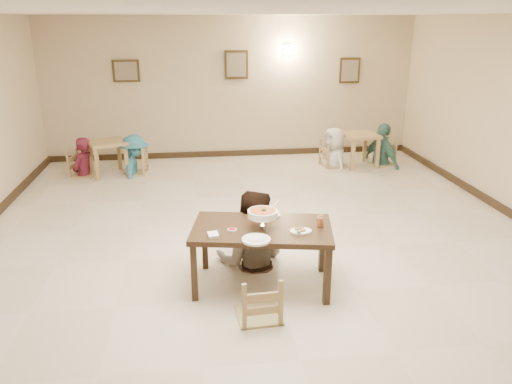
{
  "coord_description": "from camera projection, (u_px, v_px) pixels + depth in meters",
  "views": [
    {
      "loc": [
        -0.88,
        -5.9,
        2.91
      ],
      "look_at": [
        -0.14,
        -0.16,
        0.91
      ],
      "focal_mm": 35.0,
      "sensor_mm": 36.0,
      "label": 1
    }
  ],
  "objects": [
    {
      "name": "fried_plate",
      "position": [
        301.0,
        231.0,
        5.41
      ],
      "size": [
        0.24,
        0.24,
        0.05
      ],
      "color": "white",
      "rests_on": "main_table"
    },
    {
      "name": "napkin_cutlery",
      "position": [
        213.0,
        235.0,
        5.32
      ],
      "size": [
        0.15,
        0.23,
        0.03
      ],
      "color": "white",
      "rests_on": "main_table"
    },
    {
      "name": "floor",
      "position": [
        265.0,
        252.0,
        6.59
      ],
      "size": [
        10.0,
        10.0,
        0.0
      ],
      "primitive_type": "plane",
      "color": "beige",
      "rests_on": "ground"
    },
    {
      "name": "chair_far",
      "position": [
        249.0,
        224.0,
        6.27
      ],
      "size": [
        0.45,
        0.45,
        0.95
      ],
      "rotation": [
        0.0,
        0.0,
        -0.19
      ],
      "color": "tan",
      "rests_on": "floor"
    },
    {
      "name": "main_table",
      "position": [
        262.0,
        234.0,
        5.58
      ],
      "size": [
        1.68,
        1.14,
        0.73
      ],
      "rotation": [
        0.0,
        0.0,
        -0.18
      ],
      "color": "#352213",
      "rests_on": "floor"
    },
    {
      "name": "bg_chair_lr",
      "position": [
        134.0,
        150.0,
        9.8
      ],
      "size": [
        0.45,
        0.45,
        0.97
      ],
      "rotation": [
        0.0,
        0.0,
        -1.68
      ],
      "color": "tan",
      "rests_on": "floor"
    },
    {
      "name": "picture_a",
      "position": [
        126.0,
        71.0,
        10.34
      ],
      "size": [
        0.55,
        0.04,
        0.45
      ],
      "color": "#352611",
      "rests_on": "wall_back"
    },
    {
      "name": "rice_plate_near",
      "position": [
        256.0,
        239.0,
        5.2
      ],
      "size": [
        0.3,
        0.3,
        0.07
      ],
      "color": "white",
      "rests_on": "main_table"
    },
    {
      "name": "bg_chair_ll",
      "position": [
        82.0,
        152.0,
        9.66
      ],
      "size": [
        0.45,
        0.45,
        0.95
      ],
      "rotation": [
        0.0,
        0.0,
        1.29
      ],
      "color": "tan",
      "rests_on": "floor"
    },
    {
      "name": "rice_plate_far",
      "position": [
        268.0,
        215.0,
        5.85
      ],
      "size": [
        0.3,
        0.3,
        0.07
      ],
      "color": "white",
      "rests_on": "main_table"
    },
    {
      "name": "bg_table_left",
      "position": [
        108.0,
        148.0,
        9.72
      ],
      "size": [
        0.88,
        0.88,
        0.68
      ],
      "rotation": [
        0.0,
        0.0,
        0.38
      ],
      "color": "tan",
      "rests_on": "floor"
    },
    {
      "name": "bg_diner_a",
      "position": [
        80.0,
        138.0,
        9.57
      ],
      "size": [
        0.55,
        0.66,
        1.53
      ],
      "primitive_type": "imported",
      "rotation": [
        0.0,
        0.0,
        4.32
      ],
      "color": "#581627",
      "rests_on": "floor"
    },
    {
      "name": "picture_c",
      "position": [
        350.0,
        71.0,
        10.94
      ],
      "size": [
        0.45,
        0.04,
        0.55
      ],
      "color": "#352611",
      "rests_on": "wall_back"
    },
    {
      "name": "bg_diner_c",
      "position": [
        335.0,
        128.0,
        10.23
      ],
      "size": [
        0.73,
        0.91,
        1.61
      ],
      "primitive_type": "imported",
      "rotation": [
        0.0,
        0.0,
        5.02
      ],
      "color": "silver",
      "rests_on": "floor"
    },
    {
      "name": "bg_diner_d",
      "position": [
        385.0,
        123.0,
        10.32
      ],
      "size": [
        0.77,
        1.11,
        1.75
      ],
      "primitive_type": "imported",
      "rotation": [
        0.0,
        0.0,
        1.94
      ],
      "color": "#488277",
      "rests_on": "floor"
    },
    {
      "name": "drink_glass",
      "position": [
        320.0,
        221.0,
        5.53
      ],
      "size": [
        0.07,
        0.07,
        0.14
      ],
      "color": "white",
      "rests_on": "main_table"
    },
    {
      "name": "baseboard_back",
      "position": [
        233.0,
        153.0,
        11.22
      ],
      "size": [
        8.0,
        0.06,
        0.12
      ],
      "primitive_type": "cube",
      "color": "black",
      "rests_on": "floor"
    },
    {
      "name": "bg_diner_b",
      "position": [
        133.0,
        135.0,
        9.7
      ],
      "size": [
        0.59,
        1.02,
        1.57
      ],
      "primitive_type": "imported",
      "rotation": [
        0.0,
        0.0,
        1.57
      ],
      "color": "teal",
      "rests_on": "floor"
    },
    {
      "name": "wall_sconce",
      "position": [
        287.0,
        50.0,
        10.63
      ],
      "size": [
        0.16,
        0.05,
        0.22
      ],
      "primitive_type": "cube",
      "color": "#FFD88C",
      "rests_on": "wall_back"
    },
    {
      "name": "bg_chair_rr",
      "position": [
        383.0,
        143.0,
        10.46
      ],
      "size": [
        0.44,
        0.44,
        0.93
      ],
      "rotation": [
        0.0,
        0.0,
        -1.2
      ],
      "color": "tan",
      "rests_on": "floor"
    },
    {
      "name": "picture_b",
      "position": [
        236.0,
        65.0,
        10.59
      ],
      "size": [
        0.5,
        0.04,
        0.6
      ],
      "color": "#352611",
      "rests_on": "wall_back"
    },
    {
      "name": "chili_dish",
      "position": [
        232.0,
        230.0,
        5.46
      ],
      "size": [
        0.1,
        0.1,
        0.02
      ],
      "color": "white",
      "rests_on": "main_table"
    },
    {
      "name": "wall_back",
      "position": [
        232.0,
        88.0,
        10.78
      ],
      "size": [
        10.0,
        0.0,
        10.0
      ],
      "primitive_type": "plane",
      "rotation": [
        1.57,
        0.0,
        0.0
      ],
      "color": "beige",
      "rests_on": "floor"
    },
    {
      "name": "bg_table_right",
      "position": [
        360.0,
        140.0,
        10.33
      ],
      "size": [
        0.77,
        0.77,
        0.68
      ],
      "rotation": [
        0.0,
        0.0,
        0.15
      ],
      "color": "tan",
      "rests_on": "floor"
    },
    {
      "name": "chair_near",
      "position": [
        259.0,
        275.0,
        5.02
      ],
      "size": [
        0.45,
        0.45,
        0.95
      ],
      "rotation": [
        0.0,
        0.0,
        3.2
      ],
      "color": "tan",
      "rests_on": "floor"
    },
    {
      "name": "main_diner",
      "position": [
        251.0,
        191.0,
        6.03
      ],
      "size": [
        1.05,
        0.89,
        1.9
      ],
      "primitive_type": "imported",
      "rotation": [
        0.0,
        0.0,
        2.94
      ],
      "color": "gray",
      "rests_on": "floor"
    },
    {
      "name": "ceiling",
      "position": [
        267.0,
        11.0,
        5.6
      ],
      "size": [
        10.0,
        10.0,
        0.0
      ],
      "primitive_type": "plane",
      "color": "white",
      "rests_on": "wall_back"
    },
    {
      "name": "curry_warmer",
      "position": [
        263.0,
        214.0,
        5.45
      ],
      "size": [
        0.37,
        0.33,
        0.3
      ],
      "color": "silver",
      "rests_on": "main_table"
    },
    {
      "name": "bg_chair_rl",
      "position": [
        334.0,
        142.0,
        10.33
      ],
      "size": [
        0.48,
        0.48,
        1.01
      ],
      "rotation": [
        0.0,
        0.0,
        1.72
      ],
      "color": "tan",
      "rests_on": "floor"
    }
  ]
}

